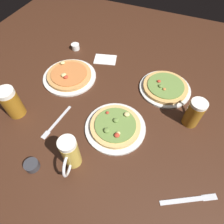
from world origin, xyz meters
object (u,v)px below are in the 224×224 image
at_px(beer_mug_pale, 194,112).
at_px(ramekin_butter, 75,47).
at_px(pizza_plate_near, 115,126).
at_px(knife_right, 189,200).
at_px(pizza_plate_far, 165,87).
at_px(pizza_plate_side, 69,76).
at_px(ramekin_sauce, 32,165).
at_px(beer_mug_amber, 11,102).
at_px(napkin_folded, 105,59).
at_px(fork_left, 56,122).
at_px(beer_mug_dark, 70,154).

distance_m(beer_mug_pale, ramekin_butter, 0.90).
bearing_deg(beer_mug_pale, ramekin_butter, 159.51).
xyz_separation_m(pizza_plate_near, knife_right, (0.40, -0.20, -0.01)).
relative_size(pizza_plate_far, pizza_plate_side, 0.92).
distance_m(pizza_plate_side, ramekin_sauce, 0.57).
bearing_deg(pizza_plate_far, pizza_plate_near, -114.90).
height_order(pizza_plate_side, beer_mug_amber, beer_mug_amber).
bearing_deg(beer_mug_pale, pizza_plate_side, 176.45).
height_order(beer_mug_pale, ramekin_butter, beer_mug_pale).
distance_m(pizza_plate_side, ramekin_butter, 0.29).
height_order(pizza_plate_side, napkin_folded, pizza_plate_side).
relative_size(pizza_plate_near, ramekin_butter, 5.48).
bearing_deg(pizza_plate_side, beer_mug_pale, -3.55).
relative_size(pizza_plate_side, napkin_folded, 2.24).
bearing_deg(fork_left, pizza_plate_side, 108.31).
distance_m(beer_mug_amber, fork_left, 0.24).
height_order(beer_mug_dark, napkin_folded, beer_mug_dark).
bearing_deg(napkin_folded, beer_mug_amber, -113.67).
xyz_separation_m(napkin_folded, fork_left, (-0.03, -0.56, -0.00)).
bearing_deg(napkin_folded, fork_left, -92.82).
bearing_deg(pizza_plate_far, beer_mug_dark, -114.57).
distance_m(pizza_plate_near, ramekin_butter, 0.71).
bearing_deg(ramekin_sauce, pizza_plate_far, 58.14).
bearing_deg(pizza_plate_far, napkin_folded, 165.24).
bearing_deg(ramekin_sauce, napkin_folded, 90.36).
distance_m(fork_left, knife_right, 0.70).
relative_size(pizza_plate_near, beer_mug_dark, 1.69).
bearing_deg(fork_left, beer_mug_pale, 23.39).
bearing_deg(beer_mug_amber, pizza_plate_near, 11.93).
bearing_deg(pizza_plate_far, knife_right, -67.33).
bearing_deg(beer_mug_amber, pizza_plate_side, 70.22).
bearing_deg(beer_mug_dark, fork_left, 140.88).
bearing_deg(beer_mug_amber, pizza_plate_far, 34.32).
height_order(pizza_plate_near, fork_left, pizza_plate_near).
height_order(beer_mug_amber, beer_mug_pale, beer_mug_amber).
xyz_separation_m(ramekin_butter, napkin_folded, (0.24, -0.03, -0.01)).
bearing_deg(pizza_plate_far, ramekin_sauce, -121.86).
relative_size(pizza_plate_near, napkin_folded, 2.11).
bearing_deg(knife_right, beer_mug_amber, 174.48).
relative_size(pizza_plate_far, beer_mug_amber, 1.73).
bearing_deg(knife_right, pizza_plate_far, 112.67).
bearing_deg(knife_right, beer_mug_pale, 99.29).
relative_size(pizza_plate_side, beer_mug_dark, 1.80).
height_order(beer_mug_pale, napkin_folded, beer_mug_pale).
distance_m(napkin_folded, knife_right, 0.94).
distance_m(pizza_plate_side, fork_left, 0.33).
height_order(fork_left, knife_right, same).
distance_m(ramekin_sauce, fork_left, 0.24).
height_order(beer_mug_pale, fork_left, beer_mug_pale).
bearing_deg(pizza_plate_near, beer_mug_pale, 28.84).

